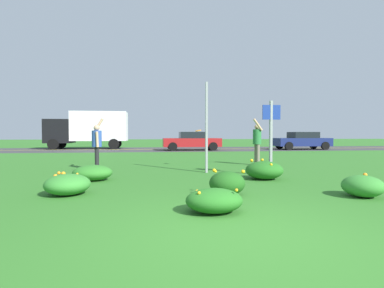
% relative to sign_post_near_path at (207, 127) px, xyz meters
% --- Properties ---
extents(ground_plane, '(120.00, 120.00, 0.00)m').
position_rel_sign_post_near_path_xyz_m(ground_plane, '(-0.68, 4.64, -1.50)').
color(ground_plane, '#2D6B23').
extents(highway_strip, '(120.00, 7.75, 0.01)m').
position_rel_sign_post_near_path_xyz_m(highway_strip, '(-0.68, 15.56, -1.49)').
color(highway_strip, '#38383A').
rests_on(highway_strip, ground).
extents(highway_center_stripe, '(120.00, 0.16, 0.00)m').
position_rel_sign_post_near_path_xyz_m(highway_center_stripe, '(-0.68, 15.56, -1.49)').
color(highway_center_stripe, yellow).
rests_on(highway_center_stripe, ground).
extents(daylily_clump_mid_left, '(0.94, 0.79, 0.42)m').
position_rel_sign_post_near_path_xyz_m(daylily_clump_mid_left, '(-0.81, -5.08, -1.30)').
color(daylily_clump_mid_left, '#23661E').
rests_on(daylily_clump_mid_left, ground).
extents(daylily_clump_front_left, '(0.75, 0.72, 0.54)m').
position_rel_sign_post_near_path_xyz_m(daylily_clump_front_left, '(-0.25, -3.72, -1.25)').
color(daylily_clump_front_left, '#1E5619').
rests_on(daylily_clump_front_left, ground).
extents(daylily_clump_near_camera, '(1.06, 1.01, 0.57)m').
position_rel_sign_post_near_path_xyz_m(daylily_clump_near_camera, '(1.35, -1.69, -1.24)').
color(daylily_clump_near_camera, '#23661E').
rests_on(daylily_clump_near_camera, ground).
extents(daylily_clump_mid_right, '(0.79, 0.83, 0.47)m').
position_rel_sign_post_near_path_xyz_m(daylily_clump_mid_right, '(2.44, -4.27, -1.28)').
color(daylily_clump_mid_right, '#337F2D').
rests_on(daylily_clump_mid_right, ground).
extents(daylily_clump_front_center, '(0.93, 0.99, 0.46)m').
position_rel_sign_post_near_path_xyz_m(daylily_clump_front_center, '(-3.58, -3.24, -1.28)').
color(daylily_clump_front_center, '#337F2D').
rests_on(daylily_clump_front_center, ground).
extents(daylily_clump_mid_center, '(1.07, 0.93, 0.43)m').
position_rel_sign_post_near_path_xyz_m(daylily_clump_mid_center, '(-3.43, -1.29, -1.28)').
color(daylily_clump_mid_center, '#2D7526').
rests_on(daylily_clump_mid_center, ground).
extents(sign_post_near_path, '(0.07, 0.10, 2.99)m').
position_rel_sign_post_near_path_xyz_m(sign_post_near_path, '(0.00, 0.00, 0.00)').
color(sign_post_near_path, '#93969B').
rests_on(sign_post_near_path, ground).
extents(sign_post_by_roadside, '(0.56, 0.10, 2.29)m').
position_rel_sign_post_near_path_xyz_m(sign_post_by_roadside, '(1.77, -1.13, -0.10)').
color(sign_post_by_roadside, '#93969B').
rests_on(sign_post_by_roadside, ground).
extents(person_thrower_blue_shirt, '(0.39, 0.52, 1.85)m').
position_rel_sign_post_near_path_xyz_m(person_thrower_blue_shirt, '(-3.74, 1.27, -0.53)').
color(person_thrower_blue_shirt, '#2D4C9E').
rests_on(person_thrower_blue_shirt, ground).
extents(person_catcher_green_shirt, '(0.43, 0.52, 1.91)m').
position_rel_sign_post_near_path_xyz_m(person_catcher_green_shirt, '(2.50, 2.11, -0.48)').
color(person_catcher_green_shirt, '#287038').
rests_on(person_catcher_green_shirt, ground).
extents(frisbee_orange, '(0.24, 0.24, 0.09)m').
position_rel_sign_post_near_path_xyz_m(frisbee_orange, '(0.01, 1.82, -0.08)').
color(frisbee_orange, orange).
extents(car_navy_leftmost, '(4.50, 2.00, 1.45)m').
position_rel_sign_post_near_path_xyz_m(car_navy_leftmost, '(10.61, 13.82, -0.76)').
color(car_navy_leftmost, navy).
rests_on(car_navy_leftmost, ground).
extents(car_red_center_left, '(4.50, 2.00, 1.45)m').
position_rel_sign_post_near_path_xyz_m(car_red_center_left, '(1.38, 13.82, -0.76)').
color(car_red_center_left, maroon).
rests_on(car_red_center_left, ground).
extents(box_truck_black, '(6.70, 2.46, 3.20)m').
position_rel_sign_post_near_path_xyz_m(box_truck_black, '(-7.12, 17.30, 0.31)').
color(box_truck_black, black).
rests_on(box_truck_black, ground).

